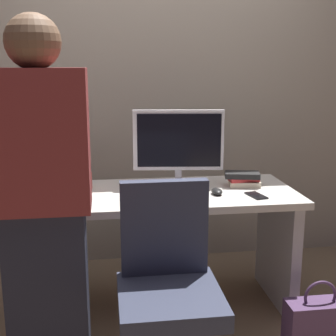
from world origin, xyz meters
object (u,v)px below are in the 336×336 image
(desk, at_px, (167,228))
(mouse, at_px, (217,191))
(monitor, at_px, (178,143))
(handbag, at_px, (318,324))
(keyboard, at_px, (164,194))
(person_at_desk, at_px, (43,211))
(cell_phone, at_px, (256,195))
(cup_near_keyboard, at_px, (83,191))
(book_stack, at_px, (243,179))
(cup_by_monitor, at_px, (87,181))
(office_chair, at_px, (168,301))

(desk, bearing_deg, mouse, -19.79)
(monitor, bearing_deg, handbag, -46.06)
(keyboard, distance_m, handbag, 1.05)
(person_at_desk, height_order, cell_phone, person_at_desk)
(keyboard, xyz_separation_m, cup_near_keyboard, (-0.44, -0.01, 0.04))
(desk, height_order, mouse, mouse)
(book_stack, xyz_separation_m, cell_phone, (0.01, -0.23, -0.04))
(desk, relative_size, mouse, 14.91)
(mouse, height_order, cup_by_monitor, cup_by_monitor)
(mouse, distance_m, cup_near_keyboard, 0.74)
(person_at_desk, relative_size, keyboard, 3.81)
(mouse, relative_size, cup_by_monitor, 1.03)
(desk, bearing_deg, handbag, -35.88)
(office_chair, relative_size, cell_phone, 6.53)
(office_chair, height_order, keyboard, office_chair)
(cup_by_monitor, bearing_deg, cell_phone, -17.39)
(mouse, relative_size, cup_near_keyboard, 1.05)
(person_at_desk, bearing_deg, keyboard, 43.08)
(keyboard, relative_size, cell_phone, 2.99)
(cup_by_monitor, height_order, handbag, cup_by_monitor)
(cup_by_monitor, xyz_separation_m, handbag, (1.18, -0.65, -0.64))
(person_at_desk, relative_size, cell_phone, 11.38)
(desk, xyz_separation_m, cell_phone, (0.48, -0.16, 0.22))
(mouse, xyz_separation_m, handbag, (0.45, -0.42, -0.61))
(book_stack, bearing_deg, cup_near_keyboard, -170.63)
(cup_by_monitor, bearing_deg, office_chair, -65.85)
(desk, relative_size, book_stack, 6.54)
(office_chair, bearing_deg, person_at_desk, 172.05)
(desk, xyz_separation_m, mouse, (0.27, -0.10, 0.24))
(office_chair, distance_m, cup_near_keyboard, 0.80)
(mouse, bearing_deg, cell_phone, -17.83)
(cup_near_keyboard, height_order, handbag, cup_near_keyboard)
(office_chair, bearing_deg, keyboard, 84.36)
(cell_phone, relative_size, handbag, 0.38)
(desk, bearing_deg, book_stack, 7.50)
(cup_by_monitor, distance_m, book_stack, 0.93)
(office_chair, height_order, book_stack, office_chair)
(cup_near_keyboard, distance_m, book_stack, 0.96)
(cell_phone, bearing_deg, person_at_desk, -169.04)
(person_at_desk, height_order, cup_near_keyboard, person_at_desk)
(book_stack, bearing_deg, mouse, -141.44)
(office_chair, relative_size, monitor, 1.74)
(monitor, relative_size, keyboard, 1.26)
(cup_by_monitor, bearing_deg, keyboard, -26.25)
(handbag, bearing_deg, person_at_desk, -175.37)
(desk, xyz_separation_m, handbag, (0.72, -0.52, -0.37))
(handbag, bearing_deg, cell_phone, 123.93)
(desk, relative_size, office_chair, 1.59)
(monitor, relative_size, cup_by_monitor, 5.58)
(person_at_desk, distance_m, cup_near_keyboard, 0.55)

